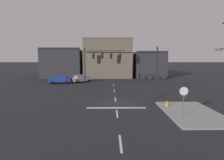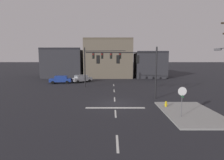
# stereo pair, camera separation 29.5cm
# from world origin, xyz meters

# --- Properties ---
(ground_plane) EXTENTS (400.00, 400.00, 0.00)m
(ground_plane) POSITION_xyz_m (0.00, 0.00, 0.00)
(ground_plane) COLOR #232328
(sidewalk_near_corner) EXTENTS (5.00, 8.00, 0.15)m
(sidewalk_near_corner) POSITION_xyz_m (7.21, -4.00, 0.07)
(sidewalk_near_corner) COLOR gray
(sidewalk_near_corner) RESTS_ON ground
(stop_bar_paint) EXTENTS (6.40, 0.50, 0.01)m
(stop_bar_paint) POSITION_xyz_m (0.00, -2.00, 0.00)
(stop_bar_paint) COLOR silver
(stop_bar_paint) RESTS_ON ground
(lane_centreline) EXTENTS (0.16, 26.40, 0.01)m
(lane_centreline) POSITION_xyz_m (0.00, 2.00, 0.00)
(lane_centreline) COLOR silver
(lane_centreline) RESTS_ON ground
(signal_mast_near_side) EXTENTS (9.02, 1.28, 6.79)m
(signal_mast_near_side) POSITION_xyz_m (2.42, 2.02, 4.63)
(signal_mast_near_side) COLOR black
(signal_mast_near_side) RESTS_ON ground
(signal_mast_far_side) EXTENTS (7.36, 1.10, 7.21)m
(signal_mast_far_side) POSITION_xyz_m (-2.77, 11.22, 5.06)
(signal_mast_far_side) COLOR black
(signal_mast_far_side) RESTS_ON ground
(stop_sign) EXTENTS (0.76, 0.64, 2.83)m
(stop_sign) POSITION_xyz_m (5.80, -5.35, 2.14)
(stop_sign) COLOR #56565B
(stop_sign) RESTS_ON ground
(car_lot_nearside) EXTENTS (4.61, 2.33, 1.61)m
(car_lot_nearside) POSITION_xyz_m (-11.16, 16.55, 0.86)
(car_lot_nearside) COLOR navy
(car_lot_nearside) RESTS_ON ground
(car_lot_middle) EXTENTS (4.53, 4.20, 1.61)m
(car_lot_middle) POSITION_xyz_m (-7.04, 18.08, 0.86)
(car_lot_middle) COLOR #9EA0A5
(car_lot_middle) RESTS_ON ground
(fire_hydrant) EXTENTS (0.40, 0.30, 0.75)m
(fire_hydrant) POSITION_xyz_m (5.45, -2.02, 0.33)
(fire_hydrant) COLOR gold
(fire_hydrant) RESTS_ON ground
(building_row) EXTENTS (32.73, 11.33, 10.36)m
(building_row) POSITION_xyz_m (-3.52, 29.79, 4.28)
(building_row) COLOR #2D2D33
(building_row) RESTS_ON ground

